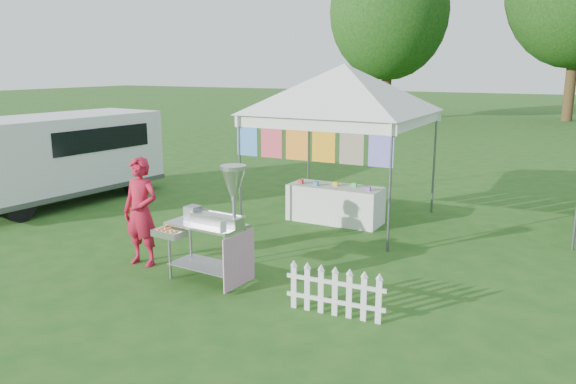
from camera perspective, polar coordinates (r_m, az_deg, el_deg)
The scene contains 8 objects.
ground at distance 8.14m, azimuth -4.34°, elevation -8.65°, with size 120.00×120.00×0.00m, color #1D4F16.
canopy_main at distance 10.69m, azimuth 5.73°, elevation 12.80°, with size 4.24×4.24×3.45m.
tree_left at distance 32.14m, azimuth 10.23°, elevation 17.64°, with size 6.40×6.40×9.53m.
donut_cart at distance 7.67m, azimuth -7.37°, elevation -2.27°, with size 1.25×0.78×1.68m.
vendor at distance 8.68m, azimuth -14.71°, elevation -1.97°, with size 0.60×0.39×1.64m, color #AA142C.
cargo_van at distance 13.37m, azimuth -22.00°, elevation 3.46°, with size 2.24×4.72×1.90m.
picket_fence at distance 6.87m, azimuth 4.78°, elevation -10.21°, with size 1.26×0.11×0.56m.
display_table at distance 10.87m, azimuth 4.80°, elevation -1.21°, with size 1.80×0.70×0.71m, color white.
Camera 1 is at (4.11, -6.37, 2.96)m, focal length 35.00 mm.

